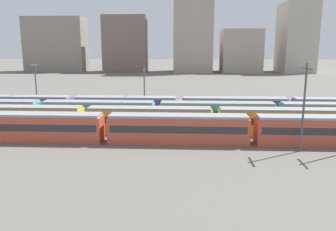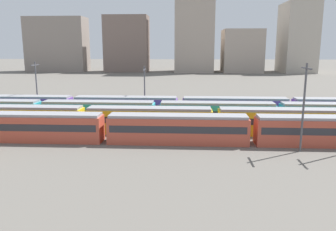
# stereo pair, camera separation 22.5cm
# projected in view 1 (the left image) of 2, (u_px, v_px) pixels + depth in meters

# --- Properties ---
(ground_plane) EXTENTS (600.00, 600.00, 0.00)m
(ground_plane) POSITION_uv_depth(u_px,v_px,m) (51.00, 127.00, 52.70)
(ground_plane) COLOR #666059
(train_track_0) EXTENTS (93.60, 3.06, 3.75)m
(train_track_0) POSITION_uv_depth(u_px,v_px,m) (328.00, 131.00, 42.66)
(train_track_0) COLOR #BC4C38
(train_track_0) RESTS_ON ground_plane
(train_track_1) EXTENTS (93.60, 3.06, 3.75)m
(train_track_1) POSITION_uv_depth(u_px,v_px,m) (282.00, 121.00, 47.97)
(train_track_1) COLOR yellow
(train_track_1) RESTS_ON ground_plane
(train_track_2) EXTENTS (93.60, 3.06, 3.75)m
(train_track_2) POSITION_uv_depth(u_px,v_px,m) (217.00, 114.00, 53.52)
(train_track_2) COLOR teal
(train_track_2) RESTS_ON ground_plane
(train_track_3) EXTENTS (112.50, 3.06, 3.75)m
(train_track_3) POSITION_uv_depth(u_px,v_px,m) (290.00, 109.00, 57.93)
(train_track_3) COLOR #6B429E
(train_track_3) RESTS_ON ground_plane
(catenary_pole_0) EXTENTS (0.24, 3.20, 10.45)m
(catenary_pole_0) POSITION_uv_depth(u_px,v_px,m) (304.00, 104.00, 39.38)
(catenary_pole_0) COLOR #4C4C51
(catenary_pole_0) RESTS_ON ground_plane
(catenary_pole_1) EXTENTS (0.24, 3.20, 8.82)m
(catenary_pole_1) POSITION_uv_depth(u_px,v_px,m) (144.00, 88.00, 61.89)
(catenary_pole_1) COLOR #4C4C51
(catenary_pole_1) RESTS_ON ground_plane
(catenary_pole_3) EXTENTS (0.24, 3.20, 9.62)m
(catenary_pole_3) POSITION_uv_depth(u_px,v_px,m) (36.00, 85.00, 62.27)
(catenary_pole_3) COLOR #4C4C51
(catenary_pole_3) RESTS_ON ground_plane
(distant_building_0) EXTENTS (29.65, 13.20, 26.95)m
(distant_building_0) POSITION_uv_depth(u_px,v_px,m) (56.00, 44.00, 171.70)
(distant_building_0) COLOR gray
(distant_building_0) RESTS_ON ground_plane
(distant_building_1) EXTENTS (21.51, 13.37, 27.54)m
(distant_building_1) POSITION_uv_depth(u_px,v_px,m) (126.00, 44.00, 169.79)
(distant_building_1) COLOR #7A665B
(distant_building_1) RESTS_ON ground_plane
(distant_building_2) EXTENTS (18.62, 20.95, 45.73)m
(distant_building_2) POSITION_uv_depth(u_px,v_px,m) (193.00, 25.00, 166.23)
(distant_building_2) COLOR #A89989
(distant_building_2) RESTS_ON ground_plane
(distant_building_3) EXTENTS (18.80, 20.57, 20.61)m
(distant_building_3) POSITION_uv_depth(u_px,v_px,m) (240.00, 51.00, 167.49)
(distant_building_3) COLOR #A89989
(distant_building_3) RESTS_ON ground_plane
(distant_building_4) EXTENTS (14.62, 21.78, 33.07)m
(distant_building_4) POSITION_uv_depth(u_px,v_px,m) (296.00, 38.00, 164.87)
(distant_building_4) COLOR #B2A899
(distant_building_4) RESTS_ON ground_plane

